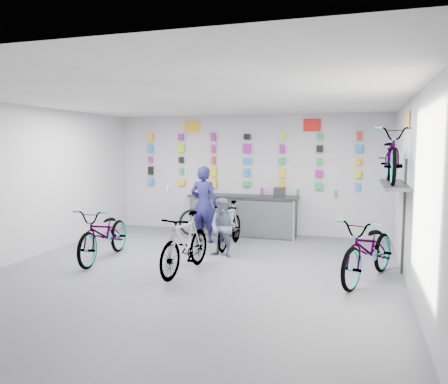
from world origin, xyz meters
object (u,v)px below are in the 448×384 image
(counter, at_px, (243,216))
(bike_left, at_px, (104,233))
(bike_service, at_px, (230,225))
(clerk, at_px, (204,204))
(customer, at_px, (223,228))
(bike_center, at_px, (185,243))
(bike_right, at_px, (369,249))

(counter, height_order, bike_left, bike_left)
(bike_left, height_order, bike_service, bike_left)
(clerk, relative_size, customer, 1.48)
(bike_service, bearing_deg, bike_left, -140.39)
(counter, height_order, bike_center, bike_center)
(customer, bearing_deg, bike_right, -5.48)
(counter, distance_m, clerk, 1.27)
(bike_center, xyz_separation_m, bike_right, (3.06, 0.44, 0.01))
(bike_left, bearing_deg, bike_service, 33.37)
(clerk, bearing_deg, bike_left, 59.18)
(clerk, height_order, customer, clerk)
(bike_left, bearing_deg, customer, 16.30)
(counter, xyz_separation_m, bike_center, (-0.14, -3.42, 0.04))
(bike_left, relative_size, customer, 1.67)
(bike_right, relative_size, bike_service, 1.22)
(counter, relative_size, clerk, 1.53)
(counter, xyz_separation_m, clerk, (-0.66, -1.00, 0.40))
(counter, distance_m, customer, 2.18)
(bike_right, bearing_deg, clerk, 172.67)
(counter, xyz_separation_m, bike_service, (0.07, -1.36, 0.02))
(counter, distance_m, bike_left, 3.65)
(counter, xyz_separation_m, bike_left, (-1.99, -3.06, 0.04))
(customer, bearing_deg, bike_service, 107.94)
(bike_right, height_order, clerk, clerk)
(bike_left, bearing_deg, counter, 50.77)
(bike_center, xyz_separation_m, bike_service, (0.21, 2.06, -0.02))
(bike_left, bearing_deg, clerk, 51.00)
(bike_right, xyz_separation_m, bike_service, (-2.85, 1.62, -0.03))
(counter, relative_size, bike_center, 1.54)
(bike_left, relative_size, bike_center, 1.13)
(bike_right, xyz_separation_m, clerk, (-3.58, 1.98, 0.35))
(clerk, bearing_deg, counter, -121.51)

